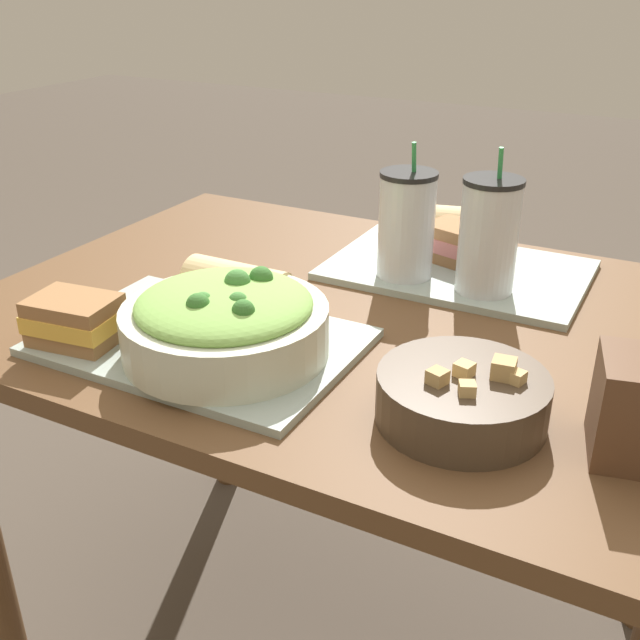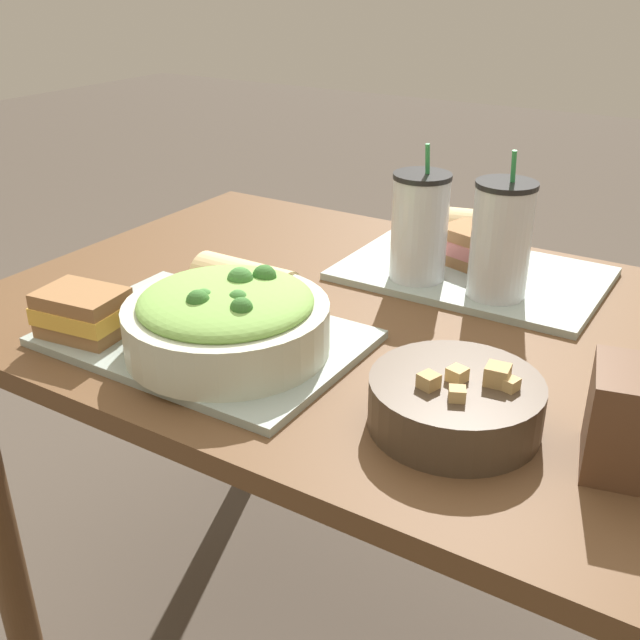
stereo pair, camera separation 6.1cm
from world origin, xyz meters
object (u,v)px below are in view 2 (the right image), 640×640
at_px(baguette_near, 246,285).
at_px(baguette_far, 486,231).
at_px(soup_bowl, 455,401).
at_px(sandwich_far, 477,248).
at_px(drink_cup_dark, 419,230).
at_px(drink_cup_red, 500,244).
at_px(sandwich_near, 83,313).
at_px(salad_bowl, 227,318).

distance_m(baguette_near, baguette_far, 0.47).
bearing_deg(soup_bowl, sandwich_far, 108.26).
bearing_deg(drink_cup_dark, drink_cup_red, -0.00).
relative_size(baguette_near, drink_cup_dark, 0.72).
distance_m(soup_bowl, baguette_far, 0.56).
bearing_deg(sandwich_near, sandwich_far, 48.01).
bearing_deg(sandwich_near, salad_bowl, 11.78).
distance_m(salad_bowl, baguette_far, 0.56).
bearing_deg(sandwich_far, salad_bowl, -93.28).
height_order(sandwich_near, baguette_far, baguette_far).
bearing_deg(salad_bowl, baguette_near, 116.28).
bearing_deg(sandwich_near, drink_cup_dark, 47.51).
bearing_deg(baguette_far, drink_cup_dark, 151.27).
height_order(sandwich_far, baguette_far, baguette_far).
relative_size(sandwich_far, drink_cup_red, 0.63).
height_order(soup_bowl, sandwich_near, soup_bowl).
xyz_separation_m(salad_bowl, baguette_near, (-0.06, 0.12, -0.01)).
bearing_deg(drink_cup_red, baguette_near, -141.27).
xyz_separation_m(soup_bowl, drink_cup_dark, (-0.21, 0.36, 0.06)).
bearing_deg(soup_bowl, drink_cup_red, 102.71).
bearing_deg(sandwich_near, soup_bowl, 0.94).
distance_m(baguette_near, drink_cup_dark, 0.30).
bearing_deg(baguette_far, baguette_near, 139.43).
distance_m(sandwich_near, baguette_far, 0.70).
distance_m(soup_bowl, drink_cup_red, 0.37).
bearing_deg(baguette_far, sandwich_near, 136.35).
relative_size(sandwich_near, drink_cup_red, 0.56).
xyz_separation_m(sandwich_near, baguette_near, (0.14, 0.19, 0.00)).
bearing_deg(salad_bowl, drink_cup_dark, 73.62).
distance_m(salad_bowl, soup_bowl, 0.32).
xyz_separation_m(baguette_near, baguette_far, (0.21, 0.42, 0.00)).
xyz_separation_m(soup_bowl, baguette_near, (-0.38, 0.12, 0.02)).
relative_size(soup_bowl, baguette_far, 1.22).
relative_size(baguette_far, drink_cup_dark, 0.73).
xyz_separation_m(baguette_near, drink_cup_dark, (0.17, 0.24, 0.04)).
relative_size(baguette_near, baguette_far, 0.99).
bearing_deg(soup_bowl, sandwich_near, -171.95).
xyz_separation_m(salad_bowl, drink_cup_dark, (0.11, 0.36, 0.03)).
bearing_deg(baguette_near, sandwich_near, 143.98).
xyz_separation_m(sandwich_near, drink_cup_dark, (0.30, 0.43, 0.05)).
bearing_deg(sandwich_far, baguette_far, 117.33).
distance_m(sandwich_far, drink_cup_red, 0.13).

